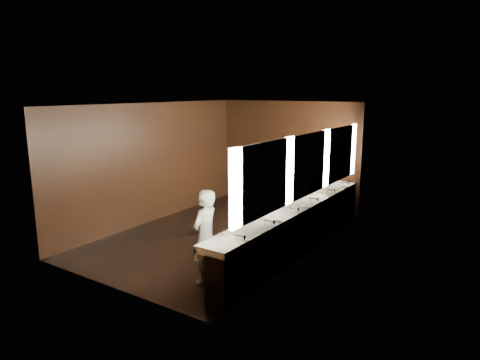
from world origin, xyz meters
name	(u,v)px	position (x,y,z in m)	size (l,w,h in m)	color
floor	(222,235)	(0.00, 0.00, 0.00)	(6.00, 6.00, 0.00)	black
ceiling	(221,104)	(0.00, 0.00, 2.80)	(4.00, 6.00, 0.02)	#2D2D2B
wall_back	(287,154)	(0.00, 3.00, 1.40)	(4.00, 0.02, 2.80)	black
wall_front	(107,203)	(0.00, -3.00, 1.40)	(4.00, 0.02, 2.80)	black
wall_left	(153,163)	(-2.00, 0.00, 1.40)	(0.02, 6.00, 2.80)	black
wall_right	(309,183)	(2.00, 0.00, 1.40)	(0.02, 6.00, 2.80)	black
sink_counter	(298,228)	(1.79, 0.00, 0.50)	(0.55, 5.40, 1.01)	black
mirror_band	(309,164)	(1.98, 0.00, 1.75)	(0.06, 5.03, 1.15)	white
person	(205,237)	(1.11, -2.00, 0.77)	(0.56, 0.37, 1.55)	#7DB1BB
trash_bin	(273,243)	(1.58, -0.57, 0.31)	(0.40, 0.40, 0.63)	black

